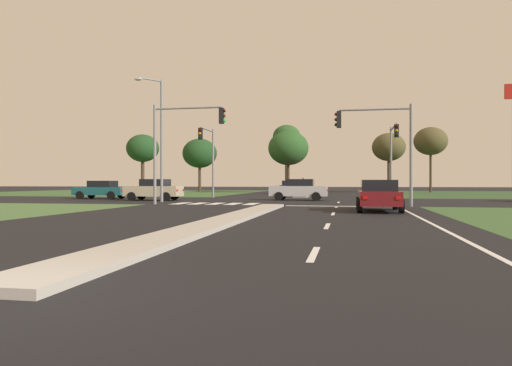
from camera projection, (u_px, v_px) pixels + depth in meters
The scene contains 34 objects.
ground_plane at pixel (290, 201), 35.25m from camera, with size 200.00×200.00×0.00m, color black.
grass_verge_far_left at pixel (118, 192), 64.06m from camera, with size 35.00×35.00×0.01m, color #385B2D.
median_island_near at pixel (224, 221), 16.58m from camera, with size 1.20×22.00×0.14m, color #ADA89E.
median_island_far at pixel (314, 193), 59.81m from camera, with size 1.20×36.00×0.14m, color gray.
lane_dash_near at pixel (314, 254), 9.34m from camera, with size 0.14×2.00×0.01m, color silver.
lane_dash_second at pixel (327, 226), 15.23m from camera, with size 0.14×2.00×0.01m, color silver.
lane_dash_third at pixel (333, 214), 21.13m from camera, with size 0.14×2.00×0.01m, color silver.
lane_dash_fourth at pixel (336, 207), 27.02m from camera, with size 0.14×2.00×0.01m, color silver.
lane_dash_fifth at pixel (339, 202), 32.92m from camera, with size 0.14×2.00×0.01m, color silver.
edge_line_right at pixel (431, 223), 16.29m from camera, with size 0.14×24.00×0.01m, color silver.
stop_bar_near at pixel (342, 206), 27.66m from camera, with size 6.40×0.50×0.01m, color silver.
crosswalk_bar_near at pixel (181, 203), 31.33m from camera, with size 0.70×2.80×0.01m, color silver.
crosswalk_bar_second at pixel (198, 203), 31.11m from camera, with size 0.70×2.80×0.01m, color silver.
crosswalk_bar_third at pixel (216, 204), 30.90m from camera, with size 0.70×2.80×0.01m, color silver.
crosswalk_bar_fourth at pixel (233, 204), 30.69m from camera, with size 0.70×2.80×0.01m, color silver.
crosswalk_bar_fifth at pixel (251, 204), 30.47m from camera, with size 0.70×2.80×0.01m, color silver.
car_silver_near at pixel (299, 189), 36.79m from camera, with size 4.32×2.03×1.59m.
car_red_second at pixel (296, 186), 61.98m from camera, with size 2.06×4.20×1.60m.
car_maroon_third at pixel (378, 195), 23.06m from camera, with size 2.02×4.63×1.48m.
car_beige_fourth at pixel (154, 190), 36.41m from camera, with size 4.20×1.95×1.59m.
car_navy_fifth at pixel (290, 187), 56.15m from camera, with size 2.10×4.27×1.53m.
car_teal_sixth at pixel (101, 190), 39.87m from camera, with size 4.27×2.01×1.48m.
traffic_signal_far_right at pixel (393, 148), 38.56m from camera, with size 0.32×5.01×5.89m.
traffic_signal_near_left at pixel (179, 136), 29.87m from camera, with size 4.60×0.32×6.13m.
traffic_signal_near_right at pixel (383, 137), 27.62m from camera, with size 4.34×0.32×5.75m.
traffic_signal_far_left at pixel (209, 150), 41.77m from camera, with size 0.32×4.08×6.05m.
street_lamp_second at pixel (159, 133), 33.42m from camera, with size 1.45×1.67×8.38m.
pedestrian_at_median at pixel (303, 184), 48.21m from camera, with size 0.34×0.34×1.74m.
treeline_near at pixel (143, 149), 66.79m from camera, with size 4.43×4.43×7.87m.
treeline_second at pixel (200, 153), 67.68m from camera, with size 4.76×4.76×7.37m.
treeline_third at pixel (287, 137), 67.47m from camera, with size 3.82×3.82×9.26m.
treeline_fourth at pixel (288, 148), 62.72m from camera, with size 5.17×5.17×7.92m.
treeline_fifth at pixel (431, 141), 63.88m from camera, with size 4.31×4.31×8.55m.
treeline_sixth at pixel (389, 147), 62.78m from camera, with size 4.24×4.24×7.66m.
Camera 1 is at (4.15, -5.08, 1.39)m, focal length 34.34 mm.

